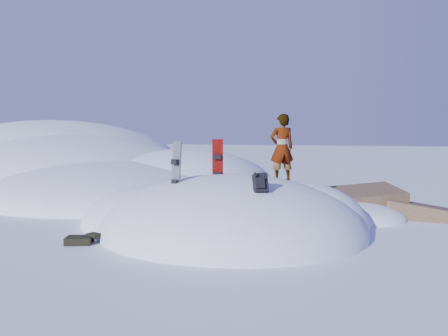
% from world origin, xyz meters
% --- Properties ---
extents(ground, '(120.00, 120.00, 0.00)m').
position_xyz_m(ground, '(0.00, 0.00, 0.00)').
color(ground, white).
rests_on(ground, ground).
extents(snow_mound, '(8.00, 6.00, 3.00)m').
position_xyz_m(snow_mound, '(-0.17, 0.24, 0.00)').
color(snow_mound, white).
rests_on(snow_mound, ground).
extents(snow_ridge, '(21.50, 18.50, 6.40)m').
position_xyz_m(snow_ridge, '(-10.43, 9.85, 0.00)').
color(snow_ridge, white).
rests_on(snow_ridge, ground).
extents(rock_outcrop, '(4.68, 4.41, 1.68)m').
position_xyz_m(rock_outcrop, '(3.72, 3.01, 0.01)').
color(rock_outcrop, brown).
rests_on(rock_outcrop, ground).
extents(snowboard_red, '(0.29, 0.20, 1.55)m').
position_xyz_m(snowboard_red, '(-0.42, 0.31, 1.66)').
color(snowboard_red, '#BB130A').
rests_on(snowboard_red, snow_mound).
extents(snowboard_dark, '(0.34, 0.32, 1.68)m').
position_xyz_m(snowboard_dark, '(-1.26, -0.67, 1.55)').
color(snowboard_dark, black).
rests_on(snowboard_dark, snow_mound).
extents(backpack, '(0.43, 0.49, 0.51)m').
position_xyz_m(backpack, '(0.94, -1.32, 1.47)').
color(backpack, black).
rests_on(backpack, snow_mound).
extents(gear_pile, '(0.81, 0.63, 0.21)m').
position_xyz_m(gear_pile, '(-3.19, -1.89, 0.10)').
color(gear_pile, black).
rests_on(gear_pile, ground).
extents(person, '(0.78, 0.66, 1.80)m').
position_xyz_m(person, '(1.26, 0.69, 2.18)').
color(person, slate).
rests_on(person, snow_mound).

